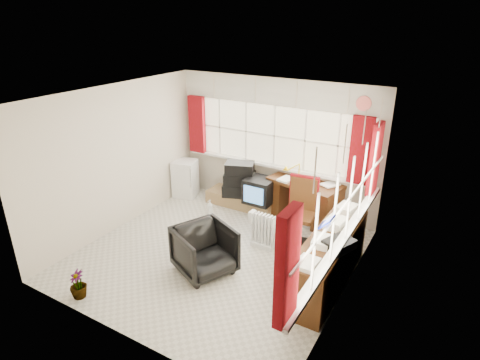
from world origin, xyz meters
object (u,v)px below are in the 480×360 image
object	(u,v)px
credenza	(329,258)
crt_tv	(259,191)
tv_bench	(242,200)
mini_fridge	(185,178)
desk	(304,198)
office_chair	(205,250)
radiator	(263,234)
task_chair	(301,209)
desk_lamp	(299,169)

from	to	relation	value
credenza	crt_tv	world-z (taller)	credenza
tv_bench	mini_fridge	xyz separation A→B (m)	(-1.25, -0.17, 0.26)
credenza	tv_bench	size ratio (longest dim) A/B	1.43
desk	office_chair	size ratio (longest dim) A/B	1.80
office_chair	mini_fridge	world-z (taller)	mini_fridge
credenza	radiator	bearing A→B (deg)	163.24
mini_fridge	crt_tv	bearing A→B (deg)	0.65
desk	credenza	xyz separation A→B (m)	(1.01, -1.60, -0.03)
office_chair	radiator	size ratio (longest dim) A/B	1.32
credenza	tv_bench	world-z (taller)	credenza
crt_tv	mini_fridge	distance (m)	1.72
desk	tv_bench	distance (m)	1.30
crt_tv	task_chair	bearing A→B (deg)	-28.27
tv_bench	task_chair	bearing A→B (deg)	-25.18
task_chair	tv_bench	size ratio (longest dim) A/B	0.83
desk_lamp	crt_tv	size ratio (longest dim) A/B	0.73
desk_lamp	task_chair	xyz separation A→B (m)	(0.34, -0.67, -0.40)
credenza	mini_fridge	distance (m)	3.78
crt_tv	tv_bench	bearing A→B (deg)	162.37
task_chair	credenza	size ratio (longest dim) A/B	0.58
office_chair	tv_bench	world-z (taller)	office_chair
desk	credenza	world-z (taller)	credenza
credenza	mini_fridge	xyz separation A→B (m)	(-3.53, 1.35, -0.01)
desk_lamp	tv_bench	xyz separation A→B (m)	(-1.19, 0.05, -0.89)
task_chair	office_chair	bearing A→B (deg)	-121.17
office_chair	mini_fridge	xyz separation A→B (m)	(-1.89, 2.01, 0.02)
radiator	credenza	world-z (taller)	credenza
crt_tv	mini_fridge	bearing A→B (deg)	-179.35
desk_lamp	office_chair	size ratio (longest dim) A/B	0.48
desk	mini_fridge	size ratio (longest dim) A/B	1.86
office_chair	tv_bench	xyz separation A→B (m)	(-0.64, 2.18, -0.23)
mini_fridge	credenza	bearing A→B (deg)	-20.95
desk	crt_tv	bearing A→B (deg)	-163.96
task_chair	office_chair	world-z (taller)	task_chair
desk_lamp	credenza	bearing A→B (deg)	-53.45
task_chair	credenza	distance (m)	1.12
office_chair	task_chair	bearing A→B (deg)	-6.02
credenza	tv_bench	distance (m)	2.75
radiator	mini_fridge	distance (m)	2.53
desk_lamp	crt_tv	distance (m)	0.90
crt_tv	office_chair	bearing A→B (deg)	-85.15
tv_bench	office_chair	bearing A→B (deg)	-73.58
tv_bench	crt_tv	world-z (taller)	crt_tv
desk	office_chair	distance (m)	2.35
desk	radiator	world-z (taller)	desk
radiator	mini_fridge	bearing A→B (deg)	156.97
desk	desk_lamp	size ratio (longest dim) A/B	3.73
office_chair	credenza	xyz separation A→B (m)	(1.64, 0.66, 0.03)
radiator	tv_bench	bearing A→B (deg)	132.94
desk_lamp	radiator	bearing A→B (deg)	-95.74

